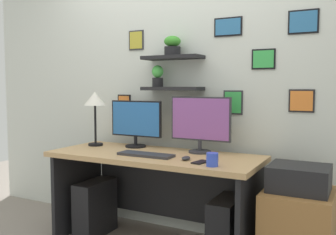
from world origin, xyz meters
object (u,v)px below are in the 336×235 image
(cell_phone, at_px, (201,162))
(drawer_cabinet, at_px, (298,234))
(monitor_right, at_px, (200,122))
(desk_lamp, at_px, (95,102))
(computer_mouse, at_px, (186,158))
(computer_tower_left, at_px, (95,208))
(monitor_left, at_px, (136,122))
(printer, at_px, (299,178))
(computer_tower_right, at_px, (226,230))
(coffee_mug, at_px, (212,160))
(desk, at_px, (157,178))
(keyboard, at_px, (146,155))

(cell_phone, distance_m, drawer_cabinet, 0.80)
(monitor_right, distance_m, desk_lamp, 0.99)
(computer_mouse, distance_m, computer_tower_left, 1.06)
(monitor_left, distance_m, printer, 1.44)
(monitor_left, bearing_deg, computer_tower_right, -12.25)
(coffee_mug, bearing_deg, drawer_cabinet, 25.45)
(cell_phone, bearing_deg, desk, 167.04)
(keyboard, distance_m, cell_phone, 0.47)
(desk, xyz_separation_m, computer_mouse, (0.34, -0.18, 0.22))
(cell_phone, distance_m, computer_tower_right, 0.57)
(monitor_right, xyz_separation_m, computer_tower_right, (0.29, -0.20, -0.76))
(computer_tower_right, bearing_deg, printer, -0.14)
(desk, bearing_deg, drawer_cabinet, -1.86)
(printer, bearing_deg, monitor_right, 166.01)
(desk_lamp, bearing_deg, computer_mouse, -13.17)
(monitor_left, xyz_separation_m, coffee_mug, (0.88, -0.44, -0.17))
(computer_tower_left, bearing_deg, computer_tower_right, 2.44)
(computer_mouse, distance_m, cell_phone, 0.13)
(desk, xyz_separation_m, monitor_left, (-0.30, 0.16, 0.43))
(desk, xyz_separation_m, cell_phone, (0.47, -0.21, 0.21))
(computer_tower_left, bearing_deg, computer_mouse, -6.01)
(computer_tower_left, bearing_deg, monitor_right, 15.72)
(desk_lamp, distance_m, computer_tower_right, 1.56)
(drawer_cabinet, height_order, printer, printer)
(keyboard, height_order, drawer_cabinet, keyboard)
(computer_tower_left, bearing_deg, keyboard, -8.59)
(computer_tower_left, relative_size, computer_tower_right, 1.00)
(monitor_left, bearing_deg, desk_lamp, -163.71)
(computer_mouse, height_order, computer_tower_left, computer_mouse)
(computer_tower_right, bearing_deg, drawer_cabinet, -0.14)
(coffee_mug, xyz_separation_m, computer_tower_left, (-1.15, 0.20, -0.56))
(drawer_cabinet, height_order, computer_tower_left, drawer_cabinet)
(printer, bearing_deg, cell_phone, -164.15)
(cell_phone, height_order, drawer_cabinet, cell_phone)
(keyboard, bearing_deg, monitor_left, 132.10)
(desk, relative_size, computer_tower_left, 3.60)
(computer_mouse, bearing_deg, monitor_left, 152.03)
(desk, distance_m, computer_mouse, 0.44)
(desk_lamp, distance_m, cell_phone, 1.23)
(desk_lamp, xyz_separation_m, cell_phone, (1.13, -0.27, -0.38))
(monitor_right, bearing_deg, computer_tower_right, -33.67)
(monitor_right, height_order, drawer_cabinet, monitor_right)
(cell_phone, distance_m, coffee_mug, 0.14)
(desk, distance_m, printer, 1.10)
(keyboard, xyz_separation_m, computer_mouse, (0.34, -0.01, 0.01))
(computer_mouse, distance_m, drawer_cabinet, 0.90)
(keyboard, relative_size, cell_phone, 3.14)
(desk, relative_size, drawer_cabinet, 2.85)
(computer_tower_right, bearing_deg, computer_mouse, -150.87)
(keyboard, bearing_deg, cell_phone, -5.48)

